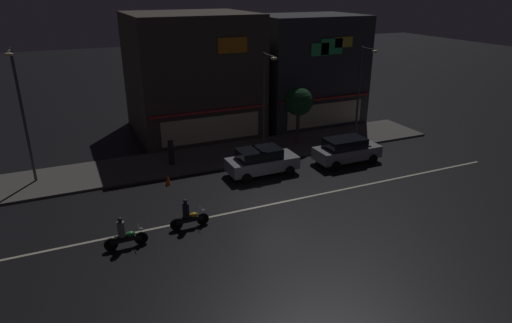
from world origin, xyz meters
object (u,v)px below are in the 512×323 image
object	(u,v)px
parked_car_near_kerb	(261,161)
motorcycle_lead	(124,235)
streetlamp_east	(361,85)
traffic_cone	(168,180)
streetlamp_mid	(265,95)
pedestrian_on_sidewalk	(171,152)
motorcycle_following	(188,216)
streetlamp_west	(21,107)
parked_car_trailing	(346,150)

from	to	relation	value
parked_car_near_kerb	motorcycle_lead	xyz separation A→B (m)	(-8.92, -5.04, -0.24)
streetlamp_east	parked_car_near_kerb	size ratio (longest dim) A/B	1.55
traffic_cone	streetlamp_mid	bearing A→B (deg)	18.08
pedestrian_on_sidewalk	parked_car_near_kerb	distance (m)	5.88
pedestrian_on_sidewalk	motorcycle_following	size ratio (longest dim) A/B	0.94
streetlamp_west	parked_car_near_kerb	bearing A→B (deg)	-17.71
streetlamp_west	traffic_cone	world-z (taller)	streetlamp_west
streetlamp_east	pedestrian_on_sidewalk	world-z (taller)	streetlamp_east
pedestrian_on_sidewalk	motorcycle_lead	xyz separation A→B (m)	(-4.24, -8.59, -0.33)
parked_car_trailing	traffic_cone	xyz separation A→B (m)	(-11.44, 1.25, -0.59)
pedestrian_on_sidewalk	parked_car_trailing	distance (m)	11.27
motorcycle_lead	pedestrian_on_sidewalk	bearing A→B (deg)	-117.24
streetlamp_mid	streetlamp_east	world-z (taller)	streetlamp_mid
motorcycle_lead	motorcycle_following	world-z (taller)	same
parked_car_near_kerb	traffic_cone	size ratio (longest dim) A/B	7.82
pedestrian_on_sidewalk	traffic_cone	xyz separation A→B (m)	(-0.90, -2.76, -0.69)
streetlamp_west	parked_car_trailing	size ratio (longest dim) A/B	1.77
streetlamp_mid	parked_car_trailing	bearing A→B (deg)	-41.50
streetlamp_mid	motorcycle_following	bearing A→B (deg)	-134.82
streetlamp_mid	pedestrian_on_sidewalk	world-z (taller)	streetlamp_mid
motorcycle_following	parked_car_near_kerb	bearing A→B (deg)	-134.94
streetlamp_west	parked_car_trailing	bearing A→B (deg)	-13.68
streetlamp_west	streetlamp_east	size ratio (longest dim) A/B	1.15
streetlamp_east	traffic_cone	size ratio (longest dim) A/B	12.10
streetlamp_west	streetlamp_east	world-z (taller)	streetlamp_west
streetlamp_east	parked_car_near_kerb	bearing A→B (deg)	-161.11
streetlamp_west	motorcycle_following	size ratio (longest dim) A/B	4.01
parked_car_trailing	motorcycle_lead	bearing A→B (deg)	-162.78
streetlamp_east	pedestrian_on_sidewalk	distance (m)	14.43
parked_car_trailing	traffic_cone	bearing A→B (deg)	173.76
motorcycle_lead	motorcycle_following	distance (m)	3.10
streetlamp_east	parked_car_trailing	size ratio (longest dim) A/B	1.55
streetlamp_east	parked_car_trailing	distance (m)	6.05
parked_car_trailing	streetlamp_west	bearing A→B (deg)	166.32
parked_car_trailing	motorcycle_following	world-z (taller)	parked_car_trailing
parked_car_trailing	motorcycle_following	bearing A→B (deg)	-161.10
pedestrian_on_sidewalk	parked_car_trailing	size ratio (longest dim) A/B	0.41
streetlamp_mid	pedestrian_on_sidewalk	size ratio (longest dim) A/B	3.74
streetlamp_east	pedestrian_on_sidewalk	xyz separation A→B (m)	(-14.09, 0.33, -3.13)
streetlamp_west	motorcycle_lead	world-z (taller)	streetlamp_west
parked_car_trailing	motorcycle_following	distance (m)	12.40
streetlamp_east	parked_car_near_kerb	world-z (taller)	streetlamp_east
motorcycle_following	streetlamp_east	bearing A→B (deg)	-145.53
streetlamp_mid	traffic_cone	world-z (taller)	streetlamp_mid
streetlamp_west	pedestrian_on_sidewalk	bearing A→B (deg)	-3.46
streetlamp_west	streetlamp_mid	xyz separation A→B (m)	(14.34, -0.85, -0.50)
streetlamp_east	traffic_cone	world-z (taller)	streetlamp_east
streetlamp_west	motorcycle_lead	xyz separation A→B (m)	(3.68, -9.07, -3.97)
motorcycle_following	traffic_cone	world-z (taller)	motorcycle_following
traffic_cone	streetlamp_west	bearing A→B (deg)	155.20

